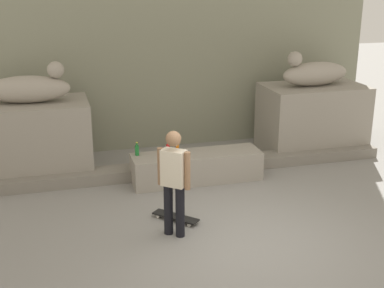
{
  "coord_description": "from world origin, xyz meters",
  "views": [
    {
      "loc": [
        -2.61,
        -6.56,
        3.86
      ],
      "look_at": [
        -0.38,
        1.55,
        1.1
      ],
      "focal_mm": 49.17,
      "sensor_mm": 36.0,
      "label": 1
    }
  ],
  "objects_px": {
    "skateboard": "(176,217)",
    "bottle_green": "(137,150)",
    "statue_reclining_right": "(314,73)",
    "bottle_orange": "(177,147)",
    "statue_reclining_left": "(29,88)",
    "bottle_red": "(168,149)",
    "skater": "(174,179)"
  },
  "relations": [
    {
      "from": "skateboard",
      "to": "bottle_green",
      "type": "xyz_separation_m",
      "value": [
        -0.31,
        1.78,
        0.6
      ]
    },
    {
      "from": "skateboard",
      "to": "statue_reclining_right",
      "type": "bearing_deg",
      "value": -98.17
    },
    {
      "from": "skateboard",
      "to": "bottle_orange",
      "type": "distance_m",
      "value": 1.88
    },
    {
      "from": "bottle_orange",
      "to": "skateboard",
      "type": "bearing_deg",
      "value": -104.94
    },
    {
      "from": "statue_reclining_right",
      "to": "skateboard",
      "type": "distance_m",
      "value": 4.97
    },
    {
      "from": "statue_reclining_left",
      "to": "bottle_green",
      "type": "xyz_separation_m",
      "value": [
        1.87,
        -0.95,
        -1.1
      ]
    },
    {
      "from": "bottle_green",
      "to": "statue_reclining_right",
      "type": "bearing_deg",
      "value": 12.98
    },
    {
      "from": "statue_reclining_left",
      "to": "bottle_green",
      "type": "distance_m",
      "value": 2.37
    },
    {
      "from": "skateboard",
      "to": "bottle_orange",
      "type": "bearing_deg",
      "value": -58.77
    },
    {
      "from": "bottle_red",
      "to": "skater",
      "type": "bearing_deg",
      "value": -100.49
    },
    {
      "from": "skateboard",
      "to": "bottle_orange",
      "type": "xyz_separation_m",
      "value": [
        0.46,
        1.73,
        0.59
      ]
    },
    {
      "from": "bottle_green",
      "to": "bottle_red",
      "type": "bearing_deg",
      "value": -15.62
    },
    {
      "from": "statue_reclining_left",
      "to": "skateboard",
      "type": "bearing_deg",
      "value": -46.1
    },
    {
      "from": "skater",
      "to": "bottle_orange",
      "type": "relative_size",
      "value": 6.48
    },
    {
      "from": "statue_reclining_left",
      "to": "skateboard",
      "type": "height_order",
      "value": "statue_reclining_left"
    },
    {
      "from": "bottle_orange",
      "to": "statue_reclining_left",
      "type": "bearing_deg",
      "value": 159.33
    },
    {
      "from": "skater",
      "to": "bottle_red",
      "type": "height_order",
      "value": "skater"
    },
    {
      "from": "statue_reclining_left",
      "to": "statue_reclining_right",
      "type": "height_order",
      "value": "same"
    },
    {
      "from": "statue_reclining_right",
      "to": "skateboard",
      "type": "xyz_separation_m",
      "value": [
        -3.8,
        -2.72,
        -1.7
      ]
    },
    {
      "from": "skater",
      "to": "bottle_green",
      "type": "relative_size",
      "value": 6.43
    },
    {
      "from": "skateboard",
      "to": "bottle_orange",
      "type": "height_order",
      "value": "bottle_orange"
    },
    {
      "from": "skateboard",
      "to": "bottle_red",
      "type": "xyz_separation_m",
      "value": [
        0.25,
        1.62,
        0.61
      ]
    },
    {
      "from": "statue_reclining_right",
      "to": "bottle_red",
      "type": "xyz_separation_m",
      "value": [
        -3.54,
        -1.11,
        -1.09
      ]
    },
    {
      "from": "bottle_green",
      "to": "bottle_red",
      "type": "relative_size",
      "value": 0.89
    },
    {
      "from": "skater",
      "to": "statue_reclining_right",
      "type": "bearing_deg",
      "value": -100.15
    },
    {
      "from": "statue_reclining_left",
      "to": "statue_reclining_right",
      "type": "bearing_deg",
      "value": 5.19
    },
    {
      "from": "statue_reclining_right",
      "to": "skateboard",
      "type": "height_order",
      "value": "statue_reclining_right"
    },
    {
      "from": "statue_reclining_right",
      "to": "bottle_red",
      "type": "bearing_deg",
      "value": 10.6
    },
    {
      "from": "skateboard",
      "to": "skater",
      "type": "bearing_deg",
      "value": 120.33
    },
    {
      "from": "statue_reclining_left",
      "to": "skater",
      "type": "relative_size",
      "value": 0.98
    },
    {
      "from": "bottle_green",
      "to": "bottle_orange",
      "type": "height_order",
      "value": "bottle_green"
    },
    {
      "from": "skater",
      "to": "skateboard",
      "type": "xyz_separation_m",
      "value": [
        0.13,
        0.47,
        -0.86
      ]
    }
  ]
}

